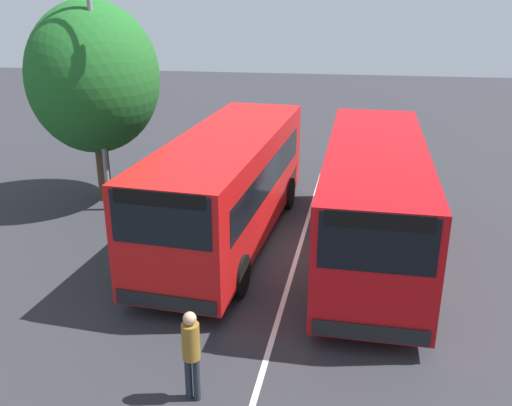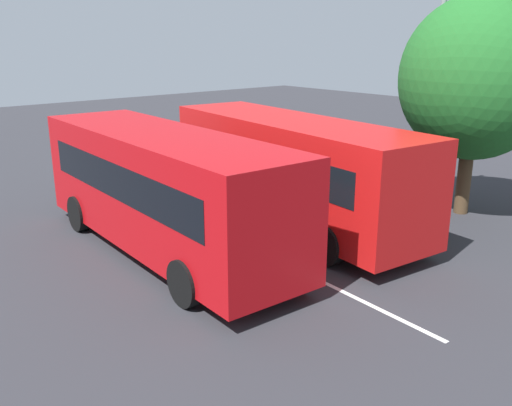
# 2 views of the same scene
# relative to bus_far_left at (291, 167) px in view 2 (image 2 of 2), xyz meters

# --- Properties ---
(ground_plane) EXTENTS (70.34, 70.34, 0.00)m
(ground_plane) POSITION_rel_bus_far_left_xyz_m (0.35, 2.13, -1.75)
(ground_plane) COLOR #2B2B30
(bus_far_left) EXTENTS (9.61, 3.49, 3.17)m
(bus_far_left) POSITION_rel_bus_far_left_xyz_m (0.00, 0.00, 0.00)
(bus_far_left) COLOR red
(bus_far_left) RESTS_ON ground
(bus_center_left) EXTENTS (9.51, 2.99, 3.17)m
(bus_center_left) POSITION_rel_bus_far_left_xyz_m (0.51, 4.09, 0.00)
(bus_center_left) COLOR #B70C11
(bus_center_left) RESTS_ON ground
(pedestrian) EXTENTS (0.38, 0.38, 1.81)m
(pedestrian) POSITION_rel_bus_far_left_xyz_m (6.87, 0.69, -0.68)
(pedestrian) COLOR #232833
(pedestrian) RESTS_ON ground
(street_lamp) EXTENTS (1.02, 2.64, 8.52)m
(street_lamp) POSITION_rel_bus_far_left_xyz_m (-1.74, -4.17, 3.14)
(street_lamp) COLOR gray
(street_lamp) RESTS_ON ground
(depot_tree) EXTENTS (4.70, 4.23, 6.71)m
(depot_tree) POSITION_rel_bus_far_left_xyz_m (-2.80, -4.94, 2.48)
(depot_tree) COLOR #4C3823
(depot_tree) RESTS_ON ground
(lane_stripe_outer_left) EXTENTS (14.47, 0.89, 0.01)m
(lane_stripe_outer_left) POSITION_rel_bus_far_left_xyz_m (0.35, 2.13, -1.75)
(lane_stripe_outer_left) COLOR silver
(lane_stripe_outer_left) RESTS_ON ground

